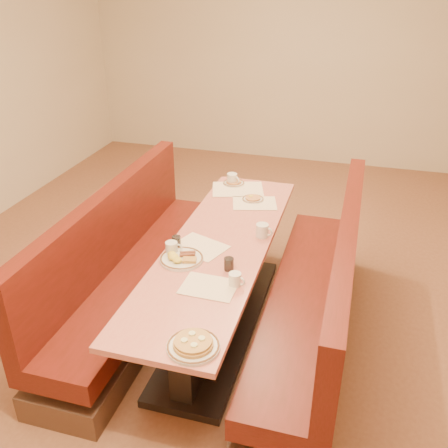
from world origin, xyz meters
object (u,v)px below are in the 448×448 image
(coffee_mug_b, at_px, (172,248))
(soda_tumbler_mid, at_px, (229,264))
(coffee_mug_c, at_px, (263,230))
(pancake_plate, at_px, (193,345))
(soda_tumbler_near, at_px, (176,242))
(booth_right, at_px, (316,304))
(coffee_mug_d, at_px, (232,179))
(coffee_mug_a, at_px, (235,279))
(booth_left, at_px, (132,274))
(diner_table, at_px, (219,287))
(eggs_plate, at_px, (181,258))

(coffee_mug_b, height_order, soda_tumbler_mid, coffee_mug_b)
(coffee_mug_b, xyz_separation_m, coffee_mug_c, (0.55, 0.42, 0.00))
(pancake_plate, xyz_separation_m, soda_tumbler_near, (-0.46, 0.97, 0.02))
(booth_right, relative_size, coffee_mug_c, 19.04)
(coffee_mug_d, relative_size, soda_tumbler_mid, 1.45)
(coffee_mug_a, xyz_separation_m, soda_tumbler_near, (-0.53, 0.34, -0.00))
(soda_tumbler_mid, bearing_deg, booth_right, 28.75)
(pancake_plate, relative_size, coffee_mug_d, 2.22)
(booth_left, relative_size, coffee_mug_d, 19.48)
(diner_table, height_order, coffee_mug_d, coffee_mug_d)
(booth_left, relative_size, coffee_mug_c, 19.04)
(diner_table, bearing_deg, eggs_plate, -122.38)
(coffee_mug_b, relative_size, soda_tumbler_mid, 1.32)
(coffee_mug_b, bearing_deg, coffee_mug_d, 67.18)
(booth_left, height_order, soda_tumbler_mid, booth_left)
(coffee_mug_b, bearing_deg, coffee_mug_c, 17.60)
(booth_right, distance_m, soda_tumbler_near, 1.11)
(booth_right, bearing_deg, coffee_mug_a, -135.65)
(eggs_plate, distance_m, coffee_mug_b, 0.12)
(soda_tumbler_near, height_order, soda_tumbler_mid, soda_tumbler_mid)
(pancake_plate, bearing_deg, coffee_mug_b, 117.69)
(diner_table, relative_size, eggs_plate, 8.33)
(booth_right, xyz_separation_m, pancake_plate, (-0.55, -1.10, 0.41))
(coffee_mug_b, bearing_deg, coffee_mug_a, -45.17)
(diner_table, height_order, booth_right, booth_right)
(eggs_plate, distance_m, soda_tumbler_mid, 0.35)
(eggs_plate, height_order, coffee_mug_d, coffee_mug_d)
(coffee_mug_a, relative_size, coffee_mug_b, 0.95)
(diner_table, distance_m, eggs_plate, 0.52)
(coffee_mug_b, bearing_deg, eggs_plate, -56.79)
(coffee_mug_c, distance_m, soda_tumbler_mid, 0.52)
(coffee_mug_a, distance_m, soda_tumbler_mid, 0.18)
(booth_right, height_order, soda_tumbler_mid, booth_right)
(diner_table, distance_m, coffee_mug_a, 0.68)
(pancake_plate, distance_m, coffee_mug_d, 2.23)
(diner_table, height_order, pancake_plate, pancake_plate)
(eggs_plate, xyz_separation_m, coffee_mug_a, (0.43, -0.18, 0.03))
(coffee_mug_c, xyz_separation_m, soda_tumbler_mid, (-0.12, -0.51, -0.01))
(eggs_plate, xyz_separation_m, soda_tumbler_near, (-0.09, 0.16, 0.03))
(soda_tumbler_near, relative_size, soda_tumbler_mid, 0.98)
(soda_tumbler_near, bearing_deg, eggs_plate, -59.87)
(pancake_plate, height_order, coffee_mug_b, coffee_mug_b)
(diner_table, xyz_separation_m, coffee_mug_c, (0.28, 0.20, 0.43))
(booth_left, bearing_deg, pancake_plate, -50.22)
(diner_table, bearing_deg, coffee_mug_d, 100.33)
(pancake_plate, bearing_deg, soda_tumbler_near, 115.53)
(diner_table, relative_size, soda_tumbler_mid, 28.18)
(pancake_plate, relative_size, coffee_mug_b, 2.43)
(soda_tumbler_near, distance_m, soda_tumbler_mid, 0.48)
(pancake_plate, xyz_separation_m, coffee_mug_c, (0.09, 1.30, 0.03))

